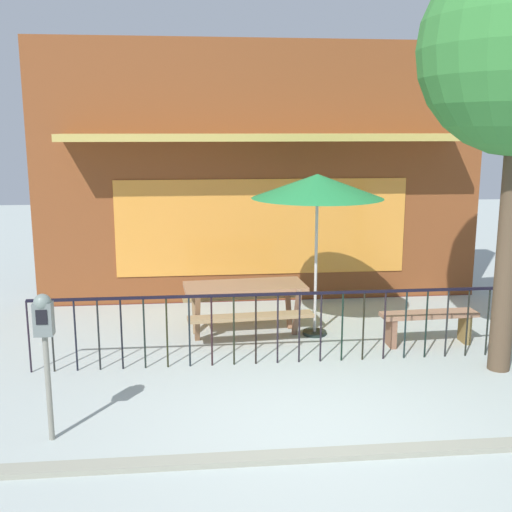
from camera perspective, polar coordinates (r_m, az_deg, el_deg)
The scene contains 8 objects.
ground at distance 6.84m, azimuth 5.31°, elevation -15.07°, with size 40.00×40.00×0.00m, color #A3AEAA.
pub_storefront at distance 11.13m, azimuth 0.49°, elevation 7.62°, with size 7.93×1.31×4.56m.
patio_fence_front at distance 8.21m, azimuth 3.02°, elevation -5.41°, with size 6.69×0.04×0.97m.
picnic_table_left at distance 9.34m, azimuth -1.04°, elevation -3.61°, with size 1.90×1.49×0.79m.
patio_umbrella at distance 9.07m, azimuth 5.66°, elevation 6.31°, with size 1.92×1.92×2.42m.
patio_bench at distance 9.32m, azimuth 15.58°, elevation -5.75°, with size 1.41×0.39×0.48m.
parking_meter_far at distance 6.39m, azimuth -18.87°, elevation -6.32°, with size 0.18×0.17×1.51m.
curb_edge at distance 6.25m, azimuth 6.58°, elevation -17.86°, with size 11.11×0.20×0.11m, color gray.
Camera 1 is at (-1.23, -5.99, 3.07)m, focal length 43.58 mm.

